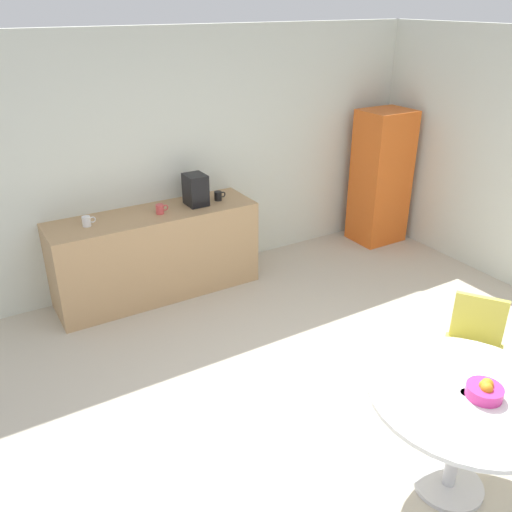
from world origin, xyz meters
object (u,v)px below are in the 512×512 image
at_px(locker_cabinet, 381,177).
at_px(mug_white, 87,221).
at_px(round_table, 464,410).
at_px(mug_green, 160,209).
at_px(mug_red, 218,196).
at_px(chair_yellow, 475,338).
at_px(fruit_bowl, 485,390).
at_px(coffee_maker, 196,190).

relative_size(locker_cabinet, mug_white, 12.72).
xyz_separation_m(round_table, mug_white, (-1.29, 3.31, 0.32)).
xyz_separation_m(mug_green, mug_red, (0.67, 0.05, 0.00)).
xyz_separation_m(locker_cabinet, mug_red, (-2.20, 0.10, 0.13)).
distance_m(chair_yellow, mug_red, 2.89).
relative_size(fruit_bowl, mug_white, 1.61).
bearing_deg(coffee_maker, mug_white, -179.81).
xyz_separation_m(fruit_bowl, mug_white, (-1.34, 3.38, 0.15)).
height_order(locker_cabinet, mug_red, locker_cabinet).
height_order(locker_cabinet, mug_white, locker_cabinet).
distance_m(locker_cabinet, fruit_bowl, 3.98).
bearing_deg(locker_cabinet, coffee_maker, 177.67).
bearing_deg(locker_cabinet, mug_green, 179.06).
bearing_deg(mug_red, mug_white, -179.82).
distance_m(chair_yellow, coffee_maker, 2.98).
relative_size(mug_white, mug_green, 1.00).
height_order(round_table, mug_red, mug_red).
bearing_deg(mug_white, fruit_bowl, -68.38).
xyz_separation_m(locker_cabinet, round_table, (-2.29, -3.22, -0.20)).
distance_m(locker_cabinet, coffee_maker, 2.47).
distance_m(chair_yellow, mug_green, 3.08).
bearing_deg(mug_white, round_table, -68.74).
height_order(round_table, fruit_bowl, fruit_bowl).
xyz_separation_m(fruit_bowl, coffee_maker, (-0.22, 3.39, 0.26)).
xyz_separation_m(round_table, chair_yellow, (0.82, 0.56, -0.10)).
bearing_deg(mug_red, fruit_bowl, -90.65).
bearing_deg(chair_yellow, coffee_maker, 109.67).
bearing_deg(mug_green, locker_cabinet, -0.94).
distance_m(fruit_bowl, coffee_maker, 3.40).
bearing_deg(locker_cabinet, fruit_bowl, -124.30).
height_order(chair_yellow, fruit_bowl, fruit_bowl).
height_order(locker_cabinet, mug_green, locker_cabinet).
bearing_deg(chair_yellow, fruit_bowl, -140.70).
bearing_deg(mug_green, mug_white, 176.01).
bearing_deg(fruit_bowl, round_table, 126.89).
bearing_deg(locker_cabinet, mug_white, 178.46).
distance_m(fruit_bowl, mug_white, 3.64).
relative_size(mug_white, coffee_maker, 0.40).
height_order(round_table, chair_yellow, chair_yellow).
distance_m(fruit_bowl, mug_green, 3.40).
xyz_separation_m(round_table, mug_red, (0.09, 3.32, 0.32)).
bearing_deg(round_table, fruit_bowl, -53.11).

